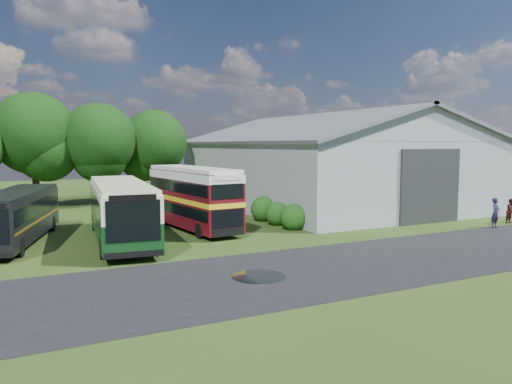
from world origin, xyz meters
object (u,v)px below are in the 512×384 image
bus_maroon_double (193,198)px  visitor_b (511,211)px  bus_green_single (121,210)px  storage_shed (326,157)px  visitor_a (495,213)px  bus_dark_single (17,216)px

bus_maroon_double → visitor_b: size_ratio=5.48×
bus_green_single → storage_shed: bearing=30.9°
storage_shed → bus_maroon_double: 16.67m
visitor_a → visitor_b: bearing=2.0°
storage_shed → visitor_b: size_ratio=14.77×
storage_shed → bus_dark_single: 25.98m
bus_maroon_double → bus_dark_single: bus_maroon_double is taller
storage_shed → bus_green_single: bearing=-155.7°
visitor_b → visitor_a: bearing=-169.9°
visitor_a → bus_dark_single: bearing=149.4°
bus_maroon_double → visitor_a: bus_maroon_double is taller
visitor_a → bus_green_single: bearing=150.3°
storage_shed → bus_maroon_double: bearing=-154.8°
bus_maroon_double → visitor_a: (17.23, -8.29, -0.99)m
storage_shed → bus_maroon_double: (-14.94, -7.05, -2.23)m
visitor_a → storage_shed: bearing=85.0°
storage_shed → visitor_b: 15.76m
bus_green_single → visitor_a: (22.08, -6.41, -0.78)m
storage_shed → bus_green_single: storage_shed is taller
visitor_a → visitor_b: (2.52, 0.70, -0.11)m
bus_dark_single → visitor_a: bus_dark_single is taller
visitor_b → bus_dark_single: bearing=160.0°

